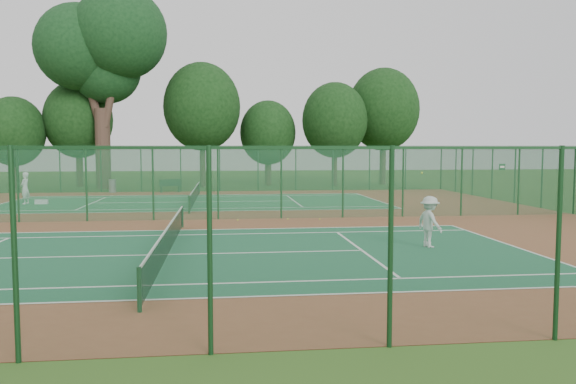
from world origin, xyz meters
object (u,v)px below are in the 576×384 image
(player_far, at_px, (25,188))
(big_tree, at_px, (102,47))
(trash_bin, at_px, (112,186))
(kit_bag, at_px, (42,202))
(bench, at_px, (170,186))
(player_near, at_px, (430,222))

(player_far, distance_m, big_tree, 17.58)
(trash_bin, xyz_separation_m, big_tree, (-1.45, 4.76, 11.49))
(kit_bag, bearing_deg, trash_bin, 75.45)
(player_far, xyz_separation_m, big_tree, (2.11, 13.55, 11.00))
(bench, xyz_separation_m, big_tree, (-5.91, 5.23, 11.46))
(kit_bag, height_order, big_tree, big_tree)
(trash_bin, bearing_deg, kit_bag, -106.19)
(big_tree, bearing_deg, player_near, -61.13)
(player_far, xyz_separation_m, trash_bin, (3.55, 8.79, -0.48))
(player_far, xyz_separation_m, bench, (8.02, 8.31, -0.46))
(bench, distance_m, big_tree, 13.92)
(player_near, height_order, bench, player_near)
(trash_bin, height_order, kit_bag, trash_bin)
(bench, bearing_deg, player_far, -146.18)
(player_far, bearing_deg, big_tree, -179.56)
(player_near, bearing_deg, bench, 5.12)
(player_near, relative_size, kit_bag, 2.37)
(player_near, height_order, trash_bin, player_near)
(player_near, distance_m, big_tree, 37.12)
(player_near, distance_m, kit_bag, 25.20)
(player_far, distance_m, bench, 11.56)
(kit_bag, bearing_deg, player_near, -41.97)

